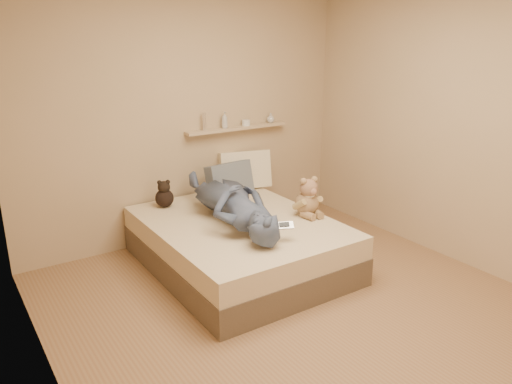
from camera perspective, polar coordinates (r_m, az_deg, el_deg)
room at (r=3.55m, az=5.85°, el=5.00°), size 3.80×3.80×3.80m
bed at (r=4.61m, az=-1.94°, el=-5.93°), size 1.50×1.90×0.45m
game_console at (r=4.05m, az=3.24°, el=-3.84°), size 0.17×0.12×0.05m
teddy_bear at (r=4.63m, az=5.97°, el=-0.87°), size 0.31×0.30×0.37m
dark_plush at (r=4.92m, az=-10.44°, el=-0.38°), size 0.18×0.18×0.28m
pillow_cream at (r=5.43m, az=-1.30°, el=2.56°), size 0.59×0.37×0.42m
pillow_grey at (r=5.18m, az=-3.03°, el=1.45°), size 0.52×0.27×0.36m
person at (r=4.46m, az=-2.71°, el=-1.13°), size 0.79×1.59×0.36m
wall_shelf at (r=5.37m, az=-2.15°, el=7.32°), size 1.20×0.12×0.03m
shelf_bottles at (r=5.40m, az=-1.42°, el=8.23°), size 0.90×0.11×0.18m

